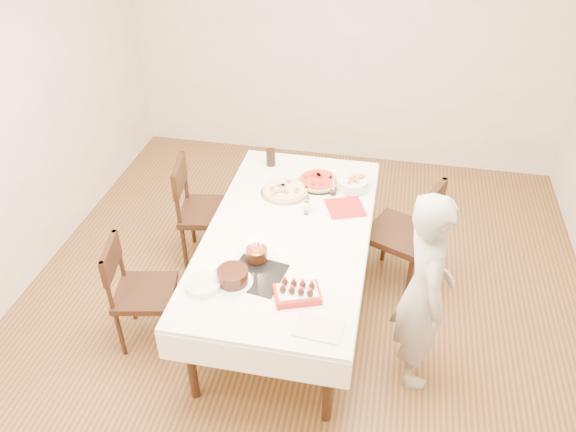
% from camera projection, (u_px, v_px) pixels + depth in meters
% --- Properties ---
extents(floor, '(5.00, 5.00, 0.00)m').
position_uv_depth(floor, '(300.00, 312.00, 4.38)').
color(floor, '#52321C').
rests_on(floor, ground).
extents(wall_back, '(4.50, 0.04, 2.70)m').
position_uv_depth(wall_back, '(348.00, 36.00, 5.57)').
color(wall_back, silver).
rests_on(wall_back, floor).
extents(dining_table, '(1.14, 2.14, 0.75)m').
position_uv_depth(dining_table, '(288.00, 270.00, 4.22)').
color(dining_table, white).
rests_on(dining_table, floor).
extents(chair_right_savory, '(0.67, 0.67, 0.99)m').
position_uv_depth(chair_right_savory, '(400.00, 234.00, 4.38)').
color(chair_right_savory, black).
rests_on(chair_right_savory, floor).
extents(chair_left_savory, '(0.56, 0.56, 0.95)m').
position_uv_depth(chair_left_savory, '(208.00, 212.00, 4.65)').
color(chair_left_savory, black).
rests_on(chair_left_savory, floor).
extents(chair_left_dessert, '(0.52, 0.52, 0.87)m').
position_uv_depth(chair_left_dessert, '(145.00, 293.00, 3.94)').
color(chair_left_dessert, black).
rests_on(chair_left_dessert, floor).
extents(person, '(0.46, 0.60, 1.46)m').
position_uv_depth(person, '(424.00, 292.00, 3.52)').
color(person, '#B1ACA7').
rests_on(person, floor).
extents(pizza_white, '(0.47, 0.47, 0.04)m').
position_uv_depth(pizza_white, '(285.00, 191.00, 4.37)').
color(pizza_white, beige).
rests_on(pizza_white, dining_table).
extents(pizza_pepperoni, '(0.37, 0.37, 0.04)m').
position_uv_depth(pizza_pepperoni, '(318.00, 181.00, 4.48)').
color(pizza_pepperoni, red).
rests_on(pizza_pepperoni, dining_table).
extents(red_placemat, '(0.35, 0.35, 0.01)m').
position_uv_depth(red_placemat, '(345.00, 208.00, 4.22)').
color(red_placemat, '#B21E1E').
rests_on(red_placemat, dining_table).
extents(pasta_bowl, '(0.32, 0.32, 0.08)m').
position_uv_depth(pasta_bowl, '(352.00, 183.00, 4.41)').
color(pasta_bowl, white).
rests_on(pasta_bowl, dining_table).
extents(taper_candle, '(0.06, 0.06, 0.24)m').
position_uv_depth(taper_candle, '(334.00, 181.00, 4.29)').
color(taper_candle, white).
rests_on(taper_candle, dining_table).
extents(shaker_pair, '(0.11, 0.11, 0.11)m').
position_uv_depth(shaker_pair, '(306.00, 208.00, 4.13)').
color(shaker_pair, white).
rests_on(shaker_pair, dining_table).
extents(cola_glass, '(0.10, 0.10, 0.15)m').
position_uv_depth(cola_glass, '(271.00, 157.00, 4.69)').
color(cola_glass, black).
rests_on(cola_glass, dining_table).
extents(layer_cake, '(0.28, 0.28, 0.10)m').
position_uv_depth(layer_cake, '(233.00, 277.00, 3.53)').
color(layer_cake, black).
rests_on(layer_cake, dining_table).
extents(cake_board, '(0.39, 0.39, 0.01)m').
position_uv_depth(cake_board, '(257.00, 276.00, 3.61)').
color(cake_board, black).
rests_on(cake_board, dining_table).
extents(birthday_cake, '(0.19, 0.19, 0.15)m').
position_uv_depth(birthday_cake, '(256.00, 250.00, 3.69)').
color(birthday_cake, '#33180E').
rests_on(birthday_cake, dining_table).
extents(strawberry_box, '(0.33, 0.27, 0.07)m').
position_uv_depth(strawberry_box, '(297.00, 293.00, 3.43)').
color(strawberry_box, '#AD1913').
rests_on(strawberry_box, dining_table).
extents(box_lid, '(0.30, 0.21, 0.02)m').
position_uv_depth(box_lid, '(319.00, 329.00, 3.24)').
color(box_lid, beige).
rests_on(box_lid, dining_table).
extents(plate_stack, '(0.27, 0.27, 0.05)m').
position_uv_depth(plate_stack, '(204.00, 285.00, 3.51)').
color(plate_stack, white).
rests_on(plate_stack, dining_table).
extents(china_plate, '(0.23, 0.23, 0.01)m').
position_uv_depth(china_plate, '(227.00, 274.00, 3.61)').
color(china_plate, white).
rests_on(china_plate, dining_table).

